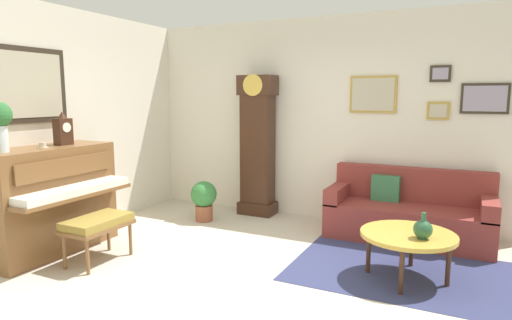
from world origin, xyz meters
TOP-DOWN VIEW (x-y plane):
  - ground_plane at (0.00, 0.00)m, footprint 6.40×6.00m
  - wall_left at (-2.60, -0.01)m, footprint 0.13×4.90m
  - wall_back at (0.02, 2.40)m, footprint 5.30×0.13m
  - area_rug at (1.37, 0.84)m, footprint 2.10×1.50m
  - piano at (-2.23, -0.28)m, footprint 0.87×1.44m
  - piano_bench at (-1.51, -0.29)m, footprint 0.42×0.70m
  - grandfather_clock at (-0.84, 2.15)m, footprint 0.52×0.34m
  - couch at (1.31, 1.96)m, footprint 1.90×0.80m
  - coffee_table at (1.46, 0.67)m, footprint 0.88×0.88m
  - mantel_clock at (-2.23, -0.04)m, footprint 0.13×0.18m
  - teacup at (-2.20, -0.34)m, footprint 0.12×0.12m
  - green_jug at (1.59, 0.55)m, footprint 0.17×0.17m
  - potted_plant at (-1.35, 1.49)m, footprint 0.36×0.36m

SIDE VIEW (x-z plane):
  - ground_plane at x=0.00m, z-range -0.10..0.00m
  - area_rug at x=1.37m, z-range 0.00..0.01m
  - couch at x=1.31m, z-range -0.11..0.73m
  - potted_plant at x=-1.35m, z-range 0.04..0.60m
  - piano_bench at x=-1.51m, z-range 0.17..0.65m
  - coffee_table at x=1.46m, z-range 0.20..0.65m
  - green_jug at x=1.59m, z-range 0.42..0.66m
  - piano at x=-2.23m, z-range 0.01..1.19m
  - grandfather_clock at x=-0.84m, z-range -0.05..1.98m
  - teacup at x=-2.20m, z-range 1.17..1.23m
  - mantel_clock at x=-2.23m, z-range 1.16..1.54m
  - wall_back at x=0.02m, z-range 0.00..2.80m
  - wall_left at x=-2.60m, z-range 0.01..2.81m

